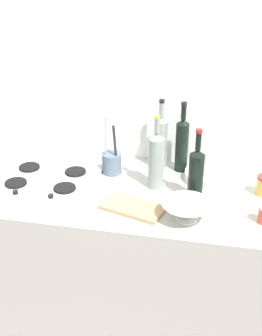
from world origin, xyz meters
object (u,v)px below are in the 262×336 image
(wine_bottle_mid_right, at_px, (182,144))
(utensil_crock, at_px, (112,162))
(wine_bottle_leftmost, at_px, (196,173))
(cutting_board, at_px, (133,207))
(stovetop_hob, at_px, (46,180))
(mixing_bowl, at_px, (187,211))
(plate_stack, at_px, (207,176))
(wine_bottle_rightmost, at_px, (161,142))
(wine_bottle_mid_left, at_px, (156,160))

(wine_bottle_mid_right, xyz_separation_m, utensil_crock, (-0.34, -0.10, -0.09))
(wine_bottle_leftmost, distance_m, cutting_board, 0.32)
(stovetop_hob, relative_size, wine_bottle_mid_right, 1.33)
(cutting_board, bearing_deg, mixing_bowl, -9.01)
(stovetop_hob, height_order, plate_stack, plate_stack)
(plate_stack, xyz_separation_m, utensil_crock, (-0.48, -0.02, 0.04))
(plate_stack, bearing_deg, wine_bottle_leftmost, -104.32)
(stovetop_hob, bearing_deg, plate_stack, 13.37)
(stovetop_hob, xyz_separation_m, wine_bottle_rightmost, (0.52, 0.27, 0.13))
(cutting_board, bearing_deg, wine_bottle_rightmost, 82.10)
(plate_stack, height_order, wine_bottle_rightmost, wine_bottle_rightmost)
(plate_stack, distance_m, utensil_crock, 0.48)
(wine_bottle_mid_right, xyz_separation_m, cutting_board, (-0.17, -0.42, -0.14))
(wine_bottle_mid_left, relative_size, wine_bottle_rightmost, 0.98)
(plate_stack, distance_m, cutting_board, 0.46)
(wine_bottle_leftmost, xyz_separation_m, utensil_crock, (-0.43, 0.17, -0.07))
(wine_bottle_mid_left, bearing_deg, mixing_bowl, -55.92)
(cutting_board, bearing_deg, wine_bottle_leftmost, 29.80)
(stovetop_hob, bearing_deg, wine_bottle_rightmost, 27.16)
(wine_bottle_mid_left, distance_m, wine_bottle_mid_right, 0.22)
(wine_bottle_mid_right, distance_m, mixing_bowl, 0.47)
(plate_stack, bearing_deg, wine_bottle_mid_left, -153.37)
(stovetop_hob, relative_size, wine_bottle_mid_left, 1.34)
(wine_bottle_leftmost, bearing_deg, wine_bottle_mid_right, 108.98)
(stovetop_hob, xyz_separation_m, wine_bottle_leftmost, (0.73, -0.01, 0.12))
(stovetop_hob, relative_size, wine_bottle_rightmost, 1.32)
(wine_bottle_mid_left, distance_m, wine_bottle_rightmost, 0.21)
(wine_bottle_mid_right, bearing_deg, cutting_board, -111.85)
(stovetop_hob, height_order, mixing_bowl, mixing_bowl)
(wine_bottle_mid_left, height_order, cutting_board, wine_bottle_mid_left)
(mixing_bowl, bearing_deg, stovetop_hob, 164.69)
(wine_bottle_leftmost, distance_m, mixing_bowl, 0.21)
(plate_stack, distance_m, wine_bottle_rightmost, 0.29)
(wine_bottle_mid_left, xyz_separation_m, utensil_crock, (-0.24, 0.10, -0.09))
(utensil_crock, bearing_deg, wine_bottle_mid_right, 16.50)
(utensil_crock, bearing_deg, plate_stack, 2.55)
(plate_stack, relative_size, mixing_bowl, 1.04)
(stovetop_hob, relative_size, utensil_crock, 1.55)
(wine_bottle_mid_right, bearing_deg, plate_stack, -29.40)
(wine_bottle_mid_left, distance_m, mixing_bowl, 0.33)
(stovetop_hob, relative_size, plate_stack, 2.16)
(plate_stack, xyz_separation_m, wine_bottle_leftmost, (-0.05, -0.19, 0.11))
(wine_bottle_mid_right, relative_size, utensil_crock, 1.16)
(mixing_bowl, bearing_deg, wine_bottle_mid_right, 99.11)
(plate_stack, xyz_separation_m, cutting_board, (-0.31, -0.34, -0.01))
(plate_stack, height_order, wine_bottle_leftmost, wine_bottle_leftmost)
(wine_bottle_mid_right, bearing_deg, wine_bottle_leftmost, -71.02)
(wine_bottle_mid_left, height_order, wine_bottle_mid_right, wine_bottle_mid_right)
(plate_stack, relative_size, utensil_crock, 0.72)
(stovetop_hob, distance_m, mixing_bowl, 0.73)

